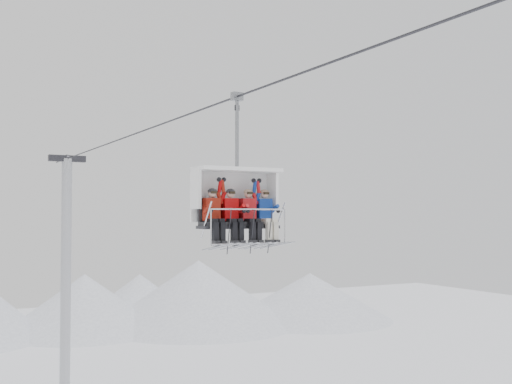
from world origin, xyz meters
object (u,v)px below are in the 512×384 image
lift_tower_right (66,296)px  skier_center_right (250,214)px  skier_far_right (266,214)px  chairlift_carrier (235,197)px  skier_far_left (214,214)px  skier_center_left (232,214)px

lift_tower_right → skier_center_right: size_ratio=7.99×
lift_tower_right → skier_far_right: (0.77, -21.13, 4.42)m
chairlift_carrier → skier_center_right: size_ratio=2.36×
chairlift_carrier → skier_far_left: bearing=-158.0°
skier_center_right → skier_far_right: bearing=-0.0°
skier_far_right → skier_center_right: bearing=180.0°
skier_center_left → chairlift_carrier: bearing=52.1°
skier_far_left → skier_center_right: same height
chairlift_carrier → skier_far_left: 0.94m
skier_far_right → skier_center_left: bearing=180.0°
lift_tower_right → skier_far_left: bearing=-92.0°
lift_tower_right → skier_center_left: 21.58m
lift_tower_right → skier_center_right: lift_tower_right is taller
chairlift_carrier → skier_far_right: (0.77, -0.30, -0.46)m
skier_far_left → lift_tower_right: bearing=88.0°
chairlift_carrier → skier_far_right: chairlift_carrier is taller
skier_center_right → skier_far_right: same height
chairlift_carrier → skier_center_left: chairlift_carrier is taller
chairlift_carrier → skier_center_right: 0.62m
chairlift_carrier → skier_far_left: (-0.75, -0.30, -0.46)m
skier_center_right → skier_center_left: bearing=180.0°
lift_tower_right → skier_center_right: (0.28, -21.12, 4.42)m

